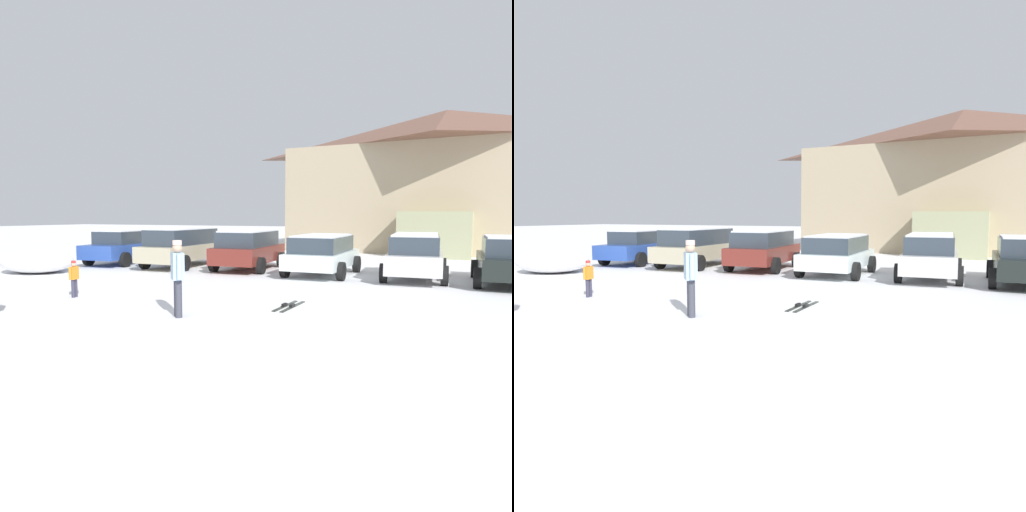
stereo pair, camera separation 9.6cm
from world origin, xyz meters
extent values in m
plane|color=white|center=(0.00, 0.00, 0.00)|extent=(160.00, 160.00, 0.00)
cube|color=tan|center=(4.60, 26.59, 3.15)|extent=(17.89, 10.29, 6.30)
pyramid|color=brown|center=(4.60, 26.59, 7.51)|extent=(18.51, 10.91, 2.44)
cube|color=tan|center=(4.45, 20.78, 1.20)|extent=(3.65, 1.89, 2.40)
cube|color=#2B4CA4|center=(-8.23, 11.72, 0.62)|extent=(2.20, 4.60, 0.61)
cube|color=#2D3842|center=(-8.21, 11.50, 1.21)|extent=(1.77, 2.46, 0.56)
cube|color=white|center=(-8.21, 11.50, 1.52)|extent=(1.65, 2.33, 0.06)
cylinder|color=black|center=(-9.31, 12.99, 0.32)|extent=(0.28, 0.66, 0.64)
cylinder|color=black|center=(-7.43, 13.18, 0.32)|extent=(0.28, 0.66, 0.64)
cylinder|color=black|center=(-9.03, 10.25, 0.32)|extent=(0.28, 0.66, 0.64)
cylinder|color=black|center=(-7.15, 10.44, 0.32)|extent=(0.28, 0.66, 0.64)
cube|color=#B3A98B|center=(-5.08, 11.76, 0.64)|extent=(1.92, 4.75, 0.64)
cube|color=#2D3842|center=(-5.08, 11.67, 1.28)|extent=(1.67, 3.62, 0.65)
cube|color=white|center=(-5.08, 11.67, 1.64)|extent=(1.55, 3.43, 0.06)
cylinder|color=black|center=(-6.08, 13.18, 0.32)|extent=(0.24, 0.65, 0.64)
cylinder|color=black|center=(-4.18, 13.25, 0.32)|extent=(0.24, 0.65, 0.64)
cylinder|color=black|center=(-5.98, 10.28, 0.32)|extent=(0.24, 0.65, 0.64)
cylinder|color=black|center=(-4.08, 10.34, 0.32)|extent=(0.24, 0.65, 0.64)
cube|color=maroon|center=(-2.02, 11.94, 0.64)|extent=(2.12, 4.18, 0.64)
cube|color=#2D3842|center=(-2.01, 11.86, 1.26)|extent=(1.83, 3.19, 0.58)
cube|color=white|center=(-2.01, 11.86, 1.58)|extent=(1.71, 3.03, 0.06)
cylinder|color=black|center=(-3.09, 13.12, 0.32)|extent=(0.27, 0.66, 0.64)
cylinder|color=black|center=(-1.14, 13.27, 0.32)|extent=(0.27, 0.66, 0.64)
cylinder|color=black|center=(-2.90, 10.62, 0.32)|extent=(0.27, 0.66, 0.64)
cylinder|color=black|center=(-0.95, 10.77, 0.32)|extent=(0.27, 0.66, 0.64)
cube|color=white|center=(1.20, 11.55, 0.60)|extent=(1.93, 4.07, 0.55)
cube|color=#2D3842|center=(1.20, 11.47, 1.15)|extent=(1.69, 3.10, 0.56)
cube|color=white|center=(1.20, 11.47, 1.46)|extent=(1.58, 2.94, 0.06)
cylinder|color=black|center=(0.17, 12.79, 0.32)|extent=(0.23, 0.64, 0.64)
cylinder|color=black|center=(2.19, 12.82, 0.32)|extent=(0.23, 0.64, 0.64)
cylinder|color=black|center=(0.20, 10.28, 0.32)|extent=(0.23, 0.64, 0.64)
cylinder|color=black|center=(2.22, 10.31, 0.32)|extent=(0.23, 0.64, 0.64)
cube|color=silver|center=(4.42, 11.91, 0.63)|extent=(2.01, 4.60, 0.63)
cube|color=#2D3842|center=(4.43, 11.82, 1.23)|extent=(1.73, 3.51, 0.57)
cube|color=white|center=(4.43, 11.82, 1.55)|extent=(1.62, 3.33, 0.06)
cylinder|color=black|center=(3.40, 13.24, 0.32)|extent=(0.26, 0.65, 0.64)
cylinder|color=black|center=(5.25, 13.36, 0.32)|extent=(0.26, 0.65, 0.64)
cylinder|color=black|center=(3.59, 10.46, 0.32)|extent=(0.26, 0.65, 0.64)
cylinder|color=black|center=(5.44, 10.58, 0.32)|extent=(0.26, 0.65, 0.64)
cube|color=black|center=(7.29, 11.78, 0.63)|extent=(1.86, 4.37, 0.61)
cube|color=#2D3842|center=(7.29, 11.56, 1.22)|extent=(1.60, 2.29, 0.57)
cube|color=white|center=(7.29, 11.56, 1.53)|extent=(1.50, 2.17, 0.06)
cylinder|color=black|center=(6.30, 13.10, 0.32)|extent=(0.23, 0.64, 0.64)
cylinder|color=black|center=(6.36, 10.41, 0.32)|extent=(0.23, 0.64, 0.64)
cylinder|color=#3A3C48|center=(0.45, 3.37, 0.41)|extent=(0.15, 0.15, 0.82)
cylinder|color=#3A3C48|center=(0.33, 3.50, 0.41)|extent=(0.15, 0.15, 0.82)
cube|color=#9FC0DE|center=(0.39, 3.43, 1.11)|extent=(0.45, 0.46, 0.58)
cylinder|color=#9FC0DE|center=(0.57, 3.25, 1.12)|extent=(0.11, 0.11, 0.55)
cylinder|color=#9FC0DE|center=(0.22, 3.62, 1.12)|extent=(0.11, 0.11, 0.55)
sphere|color=tan|center=(0.39, 3.43, 1.50)|extent=(0.21, 0.21, 0.21)
cylinder|color=beige|center=(0.39, 3.43, 1.62)|extent=(0.20, 0.20, 0.10)
cylinder|color=#363449|center=(-3.51, 4.28, 0.24)|extent=(0.09, 0.09, 0.49)
cylinder|color=#363449|center=(-3.50, 4.18, 0.24)|extent=(0.09, 0.09, 0.49)
cube|color=orange|center=(-3.51, 4.23, 0.66)|extent=(0.17, 0.25, 0.34)
cylinder|color=orange|center=(-3.53, 4.38, 0.67)|extent=(0.07, 0.07, 0.33)
cylinder|color=orange|center=(-3.49, 4.08, 0.67)|extent=(0.07, 0.07, 0.33)
sphere|color=tan|center=(-3.51, 4.23, 0.89)|extent=(0.12, 0.12, 0.12)
cylinder|color=#B52C2B|center=(-3.51, 4.23, 0.96)|extent=(0.12, 0.12, 0.06)
cube|color=#232820|center=(2.09, 5.48, 0.01)|extent=(0.13, 1.42, 0.02)
cube|color=black|center=(2.09, 5.43, 0.05)|extent=(0.09, 0.20, 0.06)
cube|color=#232820|center=(2.29, 5.48, 0.01)|extent=(0.13, 1.42, 0.02)
cube|color=black|center=(2.29, 5.43, 0.05)|extent=(0.09, 0.20, 0.06)
ellipsoid|color=white|center=(-8.97, 7.54, 0.43)|extent=(2.95, 2.36, 0.85)
camera|label=1|loc=(6.05, -4.70, 2.20)|focal=32.00mm
camera|label=2|loc=(6.14, -4.66, 2.20)|focal=32.00mm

